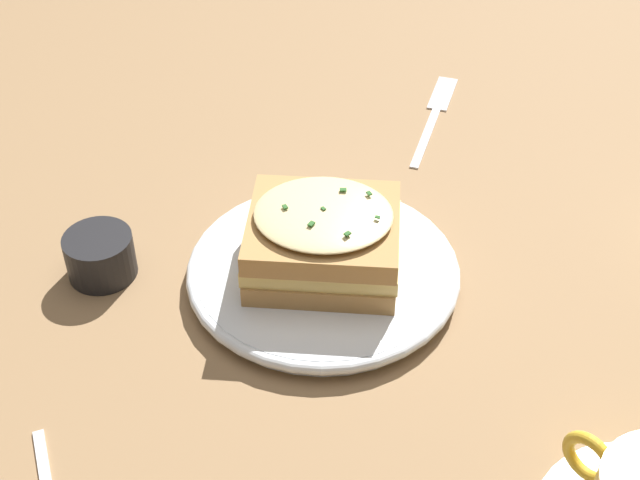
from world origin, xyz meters
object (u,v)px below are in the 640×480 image
(dinner_plate, at_px, (320,271))
(condiment_pot, at_px, (100,256))
(fork, at_px, (437,109))
(sandwich, at_px, (322,238))

(dinner_plate, distance_m, condiment_pot, 0.19)
(dinner_plate, relative_size, condiment_pot, 3.94)
(fork, height_order, condiment_pot, condiment_pot)
(dinner_plate, height_order, fork, dinner_plate)
(dinner_plate, xyz_separation_m, sandwich, (0.00, -0.00, 0.04))
(dinner_plate, xyz_separation_m, fork, (0.07, 0.30, -0.01))
(fork, xyz_separation_m, condiment_pot, (-0.25, -0.33, 0.02))
(fork, bearing_deg, condiment_pot, -123.03)
(fork, bearing_deg, dinner_plate, -97.93)
(sandwich, bearing_deg, dinner_plate, 176.45)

